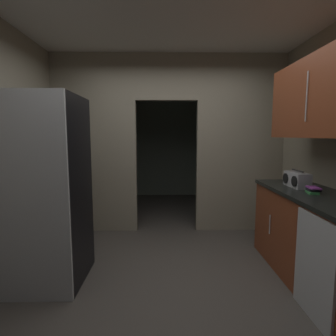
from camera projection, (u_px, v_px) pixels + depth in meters
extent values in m
plane|color=#47423D|center=(172.00, 285.00, 2.72)|extent=(20.00, 20.00, 0.00)
cube|color=silver|center=(171.00, 18.00, 2.89)|extent=(3.90, 7.28, 0.06)
cube|color=gray|center=(95.00, 145.00, 4.17)|extent=(1.25, 0.12, 2.69)
cube|color=gray|center=(239.00, 145.00, 4.21)|extent=(1.32, 0.12, 2.69)
cube|color=gray|center=(167.00, 77.00, 4.07)|extent=(0.93, 0.12, 0.68)
cube|color=gray|center=(167.00, 141.00, 6.74)|extent=(3.50, 0.10, 2.69)
cube|color=gray|center=(83.00, 142.00, 5.44)|extent=(0.10, 2.57, 2.69)
cube|color=gray|center=(252.00, 142.00, 5.49)|extent=(0.10, 2.57, 2.69)
cube|color=black|center=(41.00, 191.00, 2.73)|extent=(0.82, 0.74, 1.87)
cube|color=#B7BABC|center=(21.00, 200.00, 2.35)|extent=(0.82, 0.03, 1.87)
cube|color=brown|center=(316.00, 242.00, 2.70)|extent=(0.59, 1.84, 0.88)
cube|color=black|center=(319.00, 197.00, 2.65)|extent=(0.63, 1.84, 0.04)
cylinder|color=#B7BABC|center=(307.00, 256.00, 2.29)|extent=(0.01, 0.01, 0.22)
cylinder|color=#B7BABC|center=(270.00, 224.00, 3.10)|extent=(0.01, 0.01, 0.22)
cube|color=#B7BABC|center=(314.00, 268.00, 2.19)|extent=(0.02, 0.56, 0.86)
cube|color=brown|center=(326.00, 96.00, 2.54)|extent=(0.34, 1.65, 0.77)
cylinder|color=#B7BABC|center=(307.00, 96.00, 2.53)|extent=(0.01, 0.01, 0.46)
cube|color=#B2B2B7|center=(297.00, 180.00, 3.03)|extent=(0.15, 0.35, 0.16)
cylinder|color=#262626|center=(298.00, 171.00, 3.02)|extent=(0.02, 0.24, 0.02)
cylinder|color=black|center=(294.00, 181.00, 2.92)|extent=(0.01, 0.11, 0.11)
cylinder|color=black|center=(286.00, 178.00, 3.13)|extent=(0.01, 0.11, 0.11)
cube|color=#388C47|center=(312.00, 192.00, 2.70)|extent=(0.12, 0.16, 0.02)
cube|color=black|center=(313.00, 190.00, 2.70)|extent=(0.13, 0.13, 0.03)
cube|color=#8C3893|center=(314.00, 188.00, 2.69)|extent=(0.12, 0.17, 0.01)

